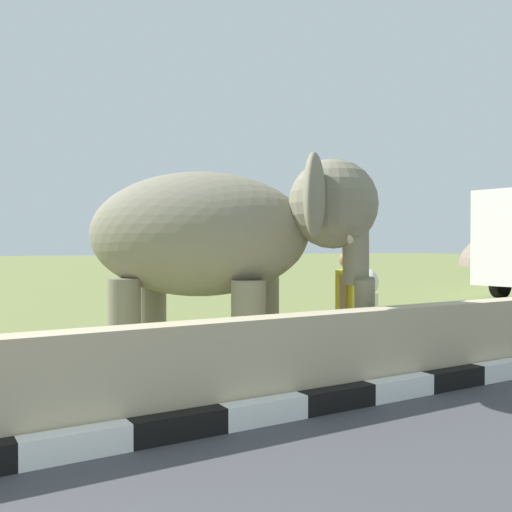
# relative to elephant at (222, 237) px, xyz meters

# --- Properties ---
(barrier_parapet) EXTENTS (28.00, 0.36, 1.00)m
(barrier_parapet) POSITION_rel_elephant_xyz_m (-1.47, -1.89, -1.35)
(barrier_parapet) COLOR tan
(barrier_parapet) RESTS_ON ground_plane
(elephant) EXTENTS (3.85, 3.82, 2.86)m
(elephant) POSITION_rel_elephant_xyz_m (0.00, 0.00, 0.00)
(elephant) COLOR gray
(elephant) RESTS_ON ground_plane
(person_handler) EXTENTS (0.55, 0.45, 1.66)m
(person_handler) POSITION_rel_elephant_xyz_m (1.65, -0.65, -0.93)
(person_handler) COLOR navy
(person_handler) RESTS_ON ground_plane
(cow_near) EXTENTS (1.40, 1.81, 1.23)m
(cow_near) POSITION_rel_elephant_xyz_m (5.58, 3.41, -0.98)
(cow_near) COLOR beige
(cow_near) RESTS_ON ground_plane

